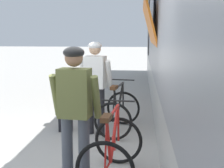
# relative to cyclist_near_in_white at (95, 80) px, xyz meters

# --- Properties ---
(cyclist_near_in_white) EXTENTS (0.65, 0.39, 1.76)m
(cyclist_near_in_white) POSITION_rel_cyclist_near_in_white_xyz_m (0.00, 0.00, 0.00)
(cyclist_near_in_white) COLOR #232328
(cyclist_near_in_white) RESTS_ON ground
(cyclist_far_in_olive) EXTENTS (0.64, 0.36, 1.76)m
(cyclist_far_in_olive) POSITION_rel_cyclist_near_in_white_xyz_m (0.05, -2.06, 0.00)
(cyclist_far_in_olive) COLOR #4C515B
(cyclist_far_in_olive) RESTS_ON ground
(bicycle_near_black) EXTENTS (0.84, 1.15, 0.99)m
(bicycle_near_black) POSITION_rel_cyclist_near_in_white_xyz_m (0.42, 0.17, -0.65)
(bicycle_near_black) COLOR black
(bicycle_near_black) RESTS_ON ground
(bicycle_far_red) EXTENTS (0.80, 1.12, 0.99)m
(bicycle_far_red) POSITION_rel_cyclist_near_in_white_xyz_m (0.49, -1.85, -0.65)
(bicycle_far_red) COLOR black
(bicycle_far_red) RESTS_ON ground
(backpack_on_platform) EXTENTS (0.31, 0.23, 0.40)m
(backpack_on_platform) POSITION_rel_cyclist_near_in_white_xyz_m (-0.62, 0.14, -0.85)
(backpack_on_platform) COLOR black
(backpack_on_platform) RESTS_ON ground
(water_bottle_near_the_bikes) EXTENTS (0.07, 0.07, 0.24)m
(water_bottle_near_the_bikes) POSITION_rel_cyclist_near_in_white_xyz_m (0.42, -0.81, -0.94)
(water_bottle_near_the_bikes) COLOR red
(water_bottle_near_the_bikes) RESTS_ON ground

